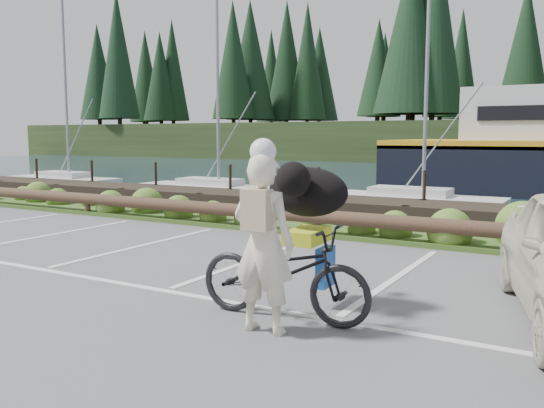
% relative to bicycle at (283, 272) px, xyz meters
% --- Properties ---
extents(ground, '(72.00, 72.00, 0.00)m').
position_rel_bicycle_xyz_m(ground, '(-2.04, 0.64, -0.57)').
color(ground, '#525355').
extents(vegetation_strip, '(34.00, 1.60, 0.10)m').
position_rel_bicycle_xyz_m(vegetation_strip, '(-2.04, 5.94, -0.52)').
color(vegetation_strip, '#3D5B21').
rests_on(vegetation_strip, ground).
extents(log_rail, '(32.00, 0.30, 0.60)m').
position_rel_bicycle_xyz_m(log_rail, '(-2.04, 5.24, -0.57)').
color(log_rail, '#443021').
rests_on(log_rail, ground).
extents(bicycle, '(2.22, 0.87, 1.15)m').
position_rel_bicycle_xyz_m(bicycle, '(0.00, 0.00, 0.00)').
color(bicycle, black).
rests_on(bicycle, ground).
extents(cyclist, '(0.75, 0.51, 1.99)m').
position_rel_bicycle_xyz_m(cyclist, '(0.03, -0.51, 0.42)').
color(cyclist, beige).
rests_on(cyclist, ground).
extents(dog, '(0.59, 1.12, 0.63)m').
position_rel_bicycle_xyz_m(dog, '(-0.04, 0.70, 0.89)').
color(dog, black).
rests_on(dog, bicycle).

